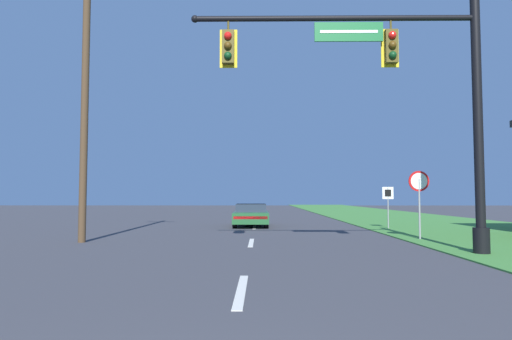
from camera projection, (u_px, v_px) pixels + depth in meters
grass_verge_right at (407, 219)px, 31.58m from camera, size 10.00×110.00×0.04m
road_center_line at (255, 227)px, 23.71m from camera, size 0.16×34.80×0.01m
signal_mast at (407, 93)px, 12.78m from camera, size 8.27×0.47×7.49m
car_ahead at (251, 215)px, 24.63m from camera, size 1.87×4.70×1.19m
stop_sign at (419, 189)px, 16.81m from camera, size 0.76×0.07×2.50m
route_sign_post at (388, 198)px, 22.51m from camera, size 0.55×0.06×2.03m
utility_pole_near at (85, 90)px, 16.19m from camera, size 1.80×0.26×10.44m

